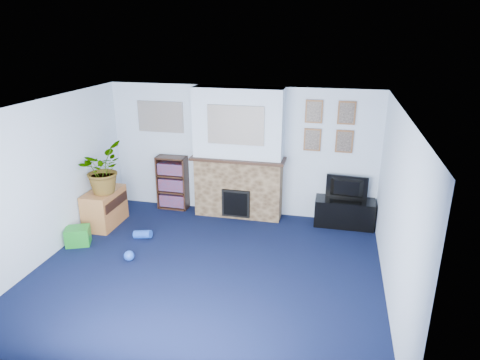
% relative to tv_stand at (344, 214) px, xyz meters
% --- Properties ---
extents(floor, '(5.00, 4.50, 0.01)m').
position_rel_tv_stand_xyz_m(floor, '(-1.95, -2.03, -0.23)').
color(floor, '#0D1433').
rests_on(floor, ground).
extents(ceiling, '(5.00, 4.50, 0.01)m').
position_rel_tv_stand_xyz_m(ceiling, '(-1.95, -2.03, 2.17)').
color(ceiling, white).
rests_on(ceiling, wall_back).
extents(wall_back, '(5.00, 0.04, 2.40)m').
position_rel_tv_stand_xyz_m(wall_back, '(-1.95, 0.22, 0.97)').
color(wall_back, silver).
rests_on(wall_back, ground).
extents(wall_front, '(5.00, 0.04, 2.40)m').
position_rel_tv_stand_xyz_m(wall_front, '(-1.95, -4.28, 0.97)').
color(wall_front, silver).
rests_on(wall_front, ground).
extents(wall_left, '(0.04, 4.50, 2.40)m').
position_rel_tv_stand_xyz_m(wall_left, '(-4.45, -2.03, 0.97)').
color(wall_left, silver).
rests_on(wall_left, ground).
extents(wall_right, '(0.04, 4.50, 2.40)m').
position_rel_tv_stand_xyz_m(wall_right, '(0.55, -2.03, 0.97)').
color(wall_right, silver).
rests_on(wall_right, ground).
extents(chimney_breast, '(1.72, 0.50, 2.40)m').
position_rel_tv_stand_xyz_m(chimney_breast, '(-1.95, 0.02, 0.96)').
color(chimney_breast, brown).
rests_on(chimney_breast, ground).
extents(collage_main, '(1.00, 0.03, 0.68)m').
position_rel_tv_stand_xyz_m(collage_main, '(-1.95, -0.19, 1.55)').
color(collage_main, gray).
rests_on(collage_main, chimney_breast).
extents(collage_left, '(0.90, 0.03, 0.58)m').
position_rel_tv_stand_xyz_m(collage_left, '(-3.50, 0.21, 1.55)').
color(collage_left, gray).
rests_on(collage_left, wall_back).
extents(portrait_tl, '(0.30, 0.03, 0.40)m').
position_rel_tv_stand_xyz_m(portrait_tl, '(-0.65, 0.20, 1.77)').
color(portrait_tl, brown).
rests_on(portrait_tl, wall_back).
extents(portrait_tr, '(0.30, 0.03, 0.40)m').
position_rel_tv_stand_xyz_m(portrait_tr, '(-0.10, 0.20, 1.77)').
color(portrait_tr, brown).
rests_on(portrait_tr, wall_back).
extents(portrait_bl, '(0.30, 0.03, 0.40)m').
position_rel_tv_stand_xyz_m(portrait_bl, '(-0.65, 0.20, 1.27)').
color(portrait_bl, brown).
rests_on(portrait_bl, wall_back).
extents(portrait_br, '(0.30, 0.03, 0.40)m').
position_rel_tv_stand_xyz_m(portrait_br, '(-0.10, 0.20, 1.27)').
color(portrait_br, brown).
rests_on(portrait_br, wall_back).
extents(tv_stand, '(1.04, 0.44, 0.49)m').
position_rel_tv_stand_xyz_m(tv_stand, '(0.00, 0.00, 0.00)').
color(tv_stand, black).
rests_on(tv_stand, ground).
extents(television, '(0.73, 0.16, 0.42)m').
position_rel_tv_stand_xyz_m(television, '(-0.00, 0.02, 0.48)').
color(television, black).
rests_on(television, tv_stand).
extents(bookshelf, '(0.58, 0.28, 1.05)m').
position_rel_tv_stand_xyz_m(bookshelf, '(-3.28, 0.08, 0.28)').
color(bookshelf, black).
rests_on(bookshelf, ground).
extents(sideboard, '(0.47, 0.84, 0.65)m').
position_rel_tv_stand_xyz_m(sideboard, '(-4.19, -0.93, 0.12)').
color(sideboard, '#B36D39').
rests_on(sideboard, ground).
extents(potted_plant, '(0.87, 0.94, 0.86)m').
position_rel_tv_stand_xyz_m(potted_plant, '(-4.14, -0.98, 0.85)').
color(potted_plant, '#26661E').
rests_on(potted_plant, sideboard).
extents(mantel_clock, '(0.11, 0.07, 0.16)m').
position_rel_tv_stand_xyz_m(mantel_clock, '(-2.06, -0.03, 1.00)').
color(mantel_clock, gold).
rests_on(mantel_clock, chimney_breast).
extents(mantel_candle, '(0.04, 0.04, 0.14)m').
position_rel_tv_stand_xyz_m(mantel_candle, '(-1.57, -0.03, 1.01)').
color(mantel_candle, '#B2BFC6').
rests_on(mantel_candle, chimney_breast).
extents(mantel_teddy, '(0.12, 0.12, 0.12)m').
position_rel_tv_stand_xyz_m(mantel_teddy, '(-2.46, -0.03, 0.99)').
color(mantel_teddy, gray).
rests_on(mantel_teddy, chimney_breast).
extents(mantel_can, '(0.07, 0.07, 0.13)m').
position_rel_tv_stand_xyz_m(mantel_can, '(-1.27, -0.03, 0.99)').
color(mantel_can, '#198C26').
rests_on(mantel_can, chimney_breast).
extents(green_crate, '(0.46, 0.42, 0.30)m').
position_rel_tv_stand_xyz_m(green_crate, '(-4.25, -1.71, -0.09)').
color(green_crate, '#198C26').
rests_on(green_crate, ground).
extents(toy_ball, '(0.16, 0.16, 0.16)m').
position_rel_tv_stand_xyz_m(toy_ball, '(-3.20, -2.01, -0.14)').
color(toy_ball, blue).
rests_on(toy_ball, ground).
extents(toy_block, '(0.23, 0.23, 0.23)m').
position_rel_tv_stand_xyz_m(toy_block, '(-4.25, -1.03, -0.12)').
color(toy_block, '#198C26').
rests_on(toy_block, ground).
extents(toy_tube, '(0.32, 0.14, 0.18)m').
position_rel_tv_stand_xyz_m(toy_tube, '(-3.31, -1.28, -0.16)').
color(toy_tube, blue).
rests_on(toy_tube, ground).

